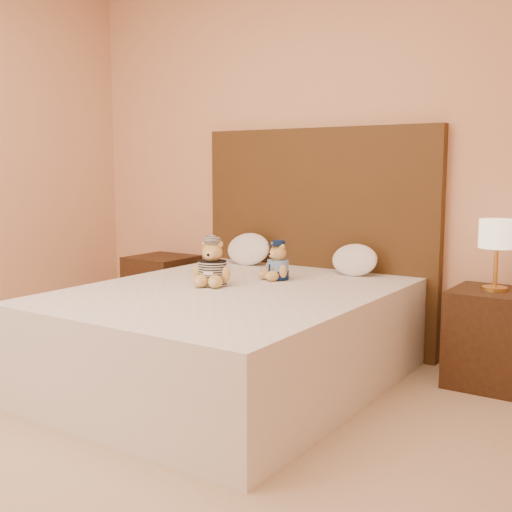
{
  "coord_description": "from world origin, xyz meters",
  "views": [
    {
      "loc": [
        2.1,
        -1.68,
        1.23
      ],
      "look_at": [
        0.0,
        1.45,
        0.71
      ],
      "focal_mm": 45.0,
      "sensor_mm": 36.0,
      "label": 1
    }
  ],
  "objects_px": {
    "nightstand_right": "(492,338)",
    "teddy_police": "(278,260)",
    "teddy_prisoner": "(212,262)",
    "pillow_right": "(355,258)",
    "nightstand_left": "(162,291)",
    "bed": "(231,336)",
    "lamp": "(497,237)",
    "pillow_left": "(248,247)"
  },
  "relations": [
    {
      "from": "nightstand_left",
      "to": "pillow_left",
      "type": "bearing_deg",
      "value": 2.15
    },
    {
      "from": "pillow_left",
      "to": "pillow_right",
      "type": "relative_size",
      "value": 1.12
    },
    {
      "from": "pillow_left",
      "to": "teddy_police",
      "type": "bearing_deg",
      "value": -39.05
    },
    {
      "from": "bed",
      "to": "pillow_left",
      "type": "relative_size",
      "value": 5.81
    },
    {
      "from": "bed",
      "to": "teddy_prisoner",
      "type": "height_order",
      "value": "teddy_prisoner"
    },
    {
      "from": "nightstand_left",
      "to": "nightstand_right",
      "type": "height_order",
      "value": "same"
    },
    {
      "from": "pillow_right",
      "to": "bed",
      "type": "bearing_deg",
      "value": -114.25
    },
    {
      "from": "pillow_right",
      "to": "pillow_left",
      "type": "bearing_deg",
      "value": 180.0
    },
    {
      "from": "bed",
      "to": "pillow_right",
      "type": "relative_size",
      "value": 6.48
    },
    {
      "from": "bed",
      "to": "nightstand_left",
      "type": "bearing_deg",
      "value": 147.38
    },
    {
      "from": "lamp",
      "to": "nightstand_right",
      "type": "bearing_deg",
      "value": 0.0
    },
    {
      "from": "teddy_prisoner",
      "to": "pillow_right",
      "type": "relative_size",
      "value": 0.88
    },
    {
      "from": "nightstand_left",
      "to": "nightstand_right",
      "type": "xyz_separation_m",
      "value": [
        2.5,
        0.0,
        0.0
      ]
    },
    {
      "from": "pillow_right",
      "to": "lamp",
      "type": "bearing_deg",
      "value": -1.96
    },
    {
      "from": "nightstand_right",
      "to": "teddy_police",
      "type": "xyz_separation_m",
      "value": [
        -1.2,
        -0.37,
        0.39
      ]
    },
    {
      "from": "pillow_left",
      "to": "pillow_right",
      "type": "distance_m",
      "value": 0.82
    },
    {
      "from": "bed",
      "to": "teddy_prisoner",
      "type": "xyz_separation_m",
      "value": [
        -0.16,
        0.04,
        0.41
      ]
    },
    {
      "from": "nightstand_left",
      "to": "teddy_police",
      "type": "distance_m",
      "value": 1.41
    },
    {
      "from": "nightstand_right",
      "to": "lamp",
      "type": "bearing_deg",
      "value": 180.0
    },
    {
      "from": "pillow_right",
      "to": "nightstand_right",
      "type": "bearing_deg",
      "value": -1.96
    },
    {
      "from": "teddy_prisoner",
      "to": "pillow_right",
      "type": "distance_m",
      "value": 0.96
    },
    {
      "from": "nightstand_right",
      "to": "teddy_police",
      "type": "bearing_deg",
      "value": -162.66
    },
    {
      "from": "bed",
      "to": "teddy_prisoner",
      "type": "relative_size",
      "value": 7.37
    },
    {
      "from": "lamp",
      "to": "pillow_right",
      "type": "height_order",
      "value": "lamp"
    },
    {
      "from": "teddy_police",
      "to": "pillow_right",
      "type": "xyz_separation_m",
      "value": [
        0.32,
        0.4,
        -0.01
      ]
    },
    {
      "from": "nightstand_right",
      "to": "pillow_left",
      "type": "relative_size",
      "value": 1.6
    },
    {
      "from": "lamp",
      "to": "pillow_right",
      "type": "bearing_deg",
      "value": 178.04
    },
    {
      "from": "nightstand_right",
      "to": "lamp",
      "type": "height_order",
      "value": "lamp"
    },
    {
      "from": "teddy_police",
      "to": "teddy_prisoner",
      "type": "relative_size",
      "value": 0.88
    },
    {
      "from": "nightstand_right",
      "to": "lamp",
      "type": "relative_size",
      "value": 1.38
    },
    {
      "from": "teddy_prisoner",
      "to": "pillow_right",
      "type": "xyz_separation_m",
      "value": [
        0.53,
        0.79,
        -0.03
      ]
    },
    {
      "from": "bed",
      "to": "lamp",
      "type": "xyz_separation_m",
      "value": [
        1.25,
        0.8,
        0.57
      ]
    },
    {
      "from": "bed",
      "to": "pillow_left",
      "type": "bearing_deg",
      "value": 118.45
    },
    {
      "from": "bed",
      "to": "nightstand_right",
      "type": "relative_size",
      "value": 3.64
    },
    {
      "from": "lamp",
      "to": "teddy_prisoner",
      "type": "relative_size",
      "value": 1.47
    },
    {
      "from": "teddy_police",
      "to": "pillow_left",
      "type": "xyz_separation_m",
      "value": [
        -0.5,
        0.4,
        0.0
      ]
    },
    {
      "from": "nightstand_left",
      "to": "nightstand_right",
      "type": "bearing_deg",
      "value": 0.0
    },
    {
      "from": "bed",
      "to": "pillow_right",
      "type": "bearing_deg",
      "value": 65.75
    },
    {
      "from": "nightstand_left",
      "to": "teddy_prisoner",
      "type": "relative_size",
      "value": 2.03
    },
    {
      "from": "pillow_right",
      "to": "nightstand_left",
      "type": "bearing_deg",
      "value": -178.94
    },
    {
      "from": "nightstand_left",
      "to": "teddy_prisoner",
      "type": "bearing_deg",
      "value": -34.94
    },
    {
      "from": "nightstand_left",
      "to": "teddy_police",
      "type": "bearing_deg",
      "value": -16.09
    }
  ]
}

